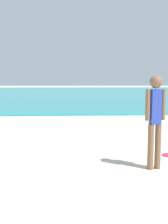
# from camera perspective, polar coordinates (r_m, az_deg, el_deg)

# --- Properties ---
(water) EXTENTS (160.00, 60.00, 0.06)m
(water) POSITION_cam_1_polar(r_m,az_deg,el_deg) (41.94, -3.14, 4.42)
(water) COLOR teal
(water) RESTS_ON ground
(person_standing) EXTENTS (0.37, 0.22, 1.64)m
(person_standing) POSITION_cam_1_polar(r_m,az_deg,el_deg) (4.78, 14.97, -0.97)
(person_standing) COLOR brown
(person_standing) RESTS_ON ground
(frisbee) EXTENTS (0.26, 0.26, 0.03)m
(frisbee) POSITION_cam_1_polar(r_m,az_deg,el_deg) (5.90, 17.61, -8.79)
(frisbee) COLOR #E51E4C
(frisbee) RESTS_ON ground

